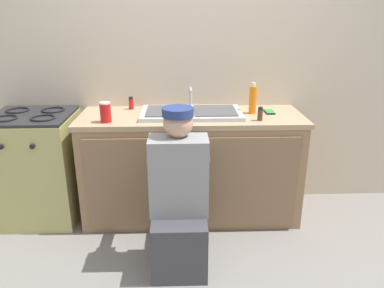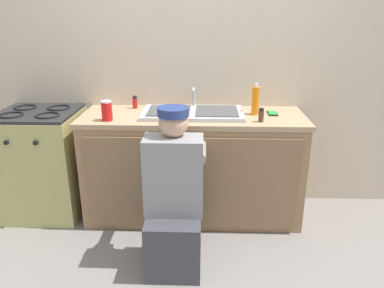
% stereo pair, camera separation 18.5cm
% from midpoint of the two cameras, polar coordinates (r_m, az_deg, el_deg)
% --- Properties ---
extents(ground_plane, '(12.00, 12.00, 0.00)m').
position_cam_midpoint_polar(ground_plane, '(3.08, 1.70, -13.14)').
color(ground_plane, gray).
extents(back_wall, '(6.00, 0.10, 2.50)m').
position_cam_midpoint_polar(back_wall, '(3.27, 2.01, 12.26)').
color(back_wall, beige).
rests_on(back_wall, ground_plane).
extents(counter_cabinet, '(1.75, 0.62, 0.85)m').
position_cam_midpoint_polar(counter_cabinet, '(3.14, 1.82, -3.75)').
color(counter_cabinet, '#997551').
rests_on(counter_cabinet, ground_plane).
extents(countertop, '(1.79, 0.62, 0.04)m').
position_cam_midpoint_polar(countertop, '(3.00, 1.91, 4.10)').
color(countertop, tan).
rests_on(countertop, counter_cabinet).
extents(sink_double_basin, '(0.80, 0.44, 0.19)m').
position_cam_midpoint_polar(sink_double_basin, '(2.99, 1.92, 4.82)').
color(sink_double_basin, silver).
rests_on(sink_double_basin, countertop).
extents(stove_range, '(0.64, 0.62, 0.91)m').
position_cam_midpoint_polar(stove_range, '(3.39, -20.29, -2.71)').
color(stove_range, tan).
rests_on(stove_range, ground_plane).
extents(plumber_person, '(0.42, 0.61, 1.10)m').
position_cam_midpoint_polar(plumber_person, '(2.51, -0.63, -9.17)').
color(plumber_person, '#3F3F47').
rests_on(plumber_person, ground_plane).
extents(spice_bottle_red, '(0.04, 0.04, 0.10)m').
position_cam_midpoint_polar(spice_bottle_red, '(3.21, -7.05, 6.31)').
color(spice_bottle_red, red).
rests_on(spice_bottle_red, countertop).
extents(cell_phone, '(0.07, 0.14, 0.01)m').
position_cam_midpoint_polar(cell_phone, '(3.11, 13.83, 4.56)').
color(cell_phone, black).
rests_on(cell_phone, countertop).
extents(soda_cup_red, '(0.08, 0.08, 0.15)m').
position_cam_midpoint_polar(soda_cup_red, '(2.87, -11.05, 4.97)').
color(soda_cup_red, red).
rests_on(soda_cup_red, countertop).
extents(soap_bottle_orange, '(0.06, 0.06, 0.25)m').
position_cam_midpoint_polar(soap_bottle_orange, '(3.04, 11.41, 6.50)').
color(soap_bottle_orange, orange).
rests_on(soap_bottle_orange, countertop).
extents(spice_bottle_pepper, '(0.04, 0.04, 0.10)m').
position_cam_midpoint_polar(spice_bottle_pepper, '(2.86, 12.34, 4.29)').
color(spice_bottle_pepper, '#513823').
rests_on(spice_bottle_pepper, countertop).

